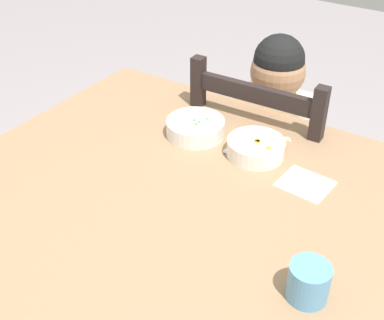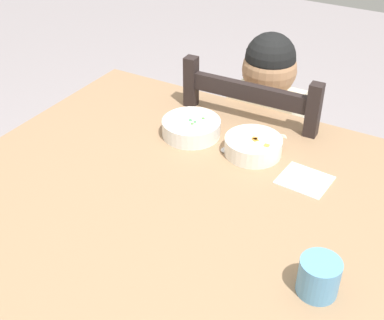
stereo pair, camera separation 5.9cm
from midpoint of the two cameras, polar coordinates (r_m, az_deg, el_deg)
dining_table at (r=1.29m, az=-0.24°, el=-7.52°), size 1.13×0.99×0.76m
dining_chair at (r=1.80m, az=9.09°, el=-2.14°), size 0.43×0.43×0.91m
child_figure at (r=1.69m, az=9.50°, el=2.85°), size 0.32×0.31×0.97m
bowl_of_peas at (r=1.43m, az=1.58°, el=3.66°), size 0.16×0.16×0.05m
bowl_of_carrots at (r=1.35m, az=8.39°, el=1.38°), size 0.15×0.15×0.05m
spoon at (r=1.37m, az=6.43°, el=1.11°), size 0.11×0.11×0.01m
drinking_cup at (r=1.00m, az=14.61°, el=-13.10°), size 0.08×0.08×0.08m
paper_napkin at (r=1.28m, az=13.84°, el=-2.64°), size 0.13×0.12×0.00m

